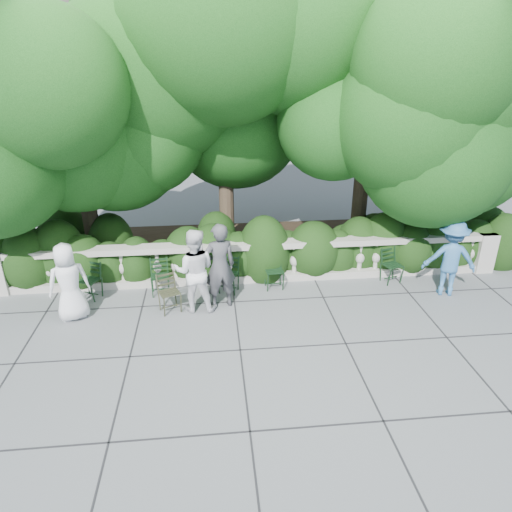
{
  "coord_description": "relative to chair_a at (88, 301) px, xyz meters",
  "views": [
    {
      "loc": [
        -0.92,
        -7.98,
        5.01
      ],
      "look_at": [
        0.0,
        1.0,
        1.0
      ],
      "focal_mm": 32.0,
      "sensor_mm": 36.0,
      "label": 1
    }
  ],
  "objects": [
    {
      "name": "person_casual_man",
      "position": [
        2.41,
        -0.58,
        0.9
      ],
      "size": [
        0.94,
        0.77,
        1.81
      ],
      "primitive_type": "imported",
      "rotation": [
        0.0,
        0.0,
        3.04
      ],
      "color": "white",
      "rests_on": "ground"
    },
    {
      "name": "chair_f",
      "position": [
        7.05,
        0.07,
        0.0
      ],
      "size": [
        0.55,
        0.58,
        0.84
      ],
      "primitive_type": null,
      "rotation": [
        0.0,
        0.0,
        0.28
      ],
      "color": "black",
      "rests_on": "ground"
    },
    {
      "name": "person_woman_grey",
      "position": [
        2.93,
        -0.5,
        0.94
      ],
      "size": [
        0.78,
        0.61,
        1.89
      ],
      "primitive_type": "imported",
      "rotation": [
        0.0,
        0.0,
        3.39
      ],
      "color": "#3F3F44",
      "rests_on": "ground"
    },
    {
      "name": "person_older_blue",
      "position": [
        8.03,
        -0.46,
        0.88
      ],
      "size": [
        1.27,
        0.94,
        1.76
      ],
      "primitive_type": "imported",
      "rotation": [
        0.0,
        0.0,
        2.86
      ],
      "color": "#336699",
      "rests_on": "ground"
    },
    {
      "name": "chair_d",
      "position": [
        4.2,
        0.04,
        0.0
      ],
      "size": [
        0.47,
        0.51,
        0.84
      ],
      "primitive_type": null,
      "rotation": [
        0.0,
        0.0,
        0.07
      ],
      "color": "black",
      "rests_on": "ground"
    },
    {
      "name": "tree_canopy",
      "position": [
        4.42,
        2.01,
        3.96
      ],
      "size": [
        15.04,
        6.52,
        6.78
      ],
      "color": "#3F3023",
      "rests_on": "ground"
    },
    {
      "name": "person_businessman",
      "position": [
        -0.1,
        -0.7,
        0.82
      ],
      "size": [
        0.95,
        0.8,
        1.65
      ],
      "primitive_type": "imported",
      "rotation": [
        0.0,
        0.0,
        3.55
      ],
      "color": "white",
      "rests_on": "ground"
    },
    {
      "name": "ground",
      "position": [
        3.73,
        -1.18,
        0.0
      ],
      "size": [
        90.0,
        90.0,
        0.0
      ],
      "primitive_type": "plane",
      "color": "#595C61",
      "rests_on": "ground"
    },
    {
      "name": "chair_c",
      "position": [
        3.08,
        -0.02,
        0.0
      ],
      "size": [
        0.58,
        0.6,
        0.84
      ],
      "primitive_type": null,
      "rotation": [
        0.0,
        0.0,
        -0.36
      ],
      "color": "black",
      "rests_on": "ground"
    },
    {
      "name": "chair_weathered",
      "position": [
        1.92,
        -0.77,
        0.0
      ],
      "size": [
        0.59,
        0.61,
        0.84
      ],
      "primitive_type": null,
      "rotation": [
        0.0,
        0.0,
        0.4
      ],
      "color": "black",
      "rests_on": "ground"
    },
    {
      "name": "shrub_hedge",
      "position": [
        3.73,
        1.82,
        0.0
      ],
      "size": [
        15.0,
        2.6,
        1.7
      ],
      "primitive_type": null,
      "color": "black",
      "rests_on": "ground"
    },
    {
      "name": "chair_a",
      "position": [
        0.0,
        0.0,
        0.0
      ],
      "size": [
        0.6,
        0.62,
        0.84
      ],
      "primitive_type": null,
      "rotation": [
        0.0,
        0.0,
        -0.43
      ],
      "color": "black",
      "rests_on": "ground"
    },
    {
      "name": "balustrade",
      "position": [
        3.73,
        0.62,
        0.49
      ],
      "size": [
        12.0,
        0.44,
        1.0
      ],
      "color": "#9E998E",
      "rests_on": "ground"
    },
    {
      "name": "chair_b",
      "position": [
        1.6,
        0.02,
        0.0
      ],
      "size": [
        0.48,
        0.52,
        0.84
      ],
      "primitive_type": null,
      "rotation": [
        0.0,
        0.0,
        0.09
      ],
      "color": "black",
      "rests_on": "ground"
    }
  ]
}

